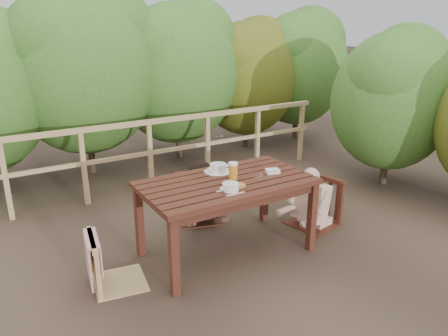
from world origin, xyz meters
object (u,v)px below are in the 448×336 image
woman (198,172)px  tumbler (260,178)px  beer_glass (233,171)px  bread_roll (241,186)px  butter_tub (272,172)px  chair_left (116,236)px  soup_far (218,168)px  table (227,218)px  soup_near (230,188)px  diner_right (318,176)px  chair_right (315,183)px  chair_far (199,179)px

woman → tumbler: 1.07m
tumbler → beer_glass: bearing=135.8°
bread_roll → butter_tub: 0.53m
tumbler → woman: bearing=98.1°
beer_glass → tumbler: (0.19, -0.19, -0.05)m
chair_left → soup_far: bearing=-69.4°
table → tumbler: tumbler is taller
bread_roll → beer_glass: bearing=73.2°
chair_left → butter_tub: (1.64, -0.09, 0.33)m
soup_near → butter_tub: size_ratio=1.92×
soup_far → chair_left: bearing=-168.2°
table → butter_tub: 0.66m
diner_right → soup_far: 1.21m
chair_right → butter_tub: chair_right is taller
bread_roll → diner_right: bearing=11.9°
chair_left → beer_glass: size_ratio=5.26×
soup_near → tumbler: (0.39, 0.07, -0.01)m
chair_far → woman: woman is taller
chair_left → bread_roll: chair_left is taller
chair_right → table: bearing=-100.0°
table → chair_right: chair_right is taller
soup_near → tumbler: bearing=10.0°
chair_far → woman: 0.08m
diner_right → soup_far: bearing=66.6°
table → butter_tub: size_ratio=12.24×
woman → chair_right: bearing=157.8°
chair_left → bread_roll: size_ratio=8.46×
soup_near → soup_far: soup_far is taller
table → beer_glass: (0.08, 0.02, 0.48)m
chair_far → soup_far: bearing=-80.9°
table → chair_right: size_ratio=1.63×
butter_tub → chair_left: bearing=-164.7°
chair_left → tumbler: (1.40, -0.20, 0.34)m
chair_far → soup_far: 0.64m
table → butter_tub: bearing=-6.8°
diner_right → beer_glass: 1.18m
bread_roll → chair_far: bearing=83.4°
table → soup_near: (-0.11, -0.24, 0.43)m
table → diner_right: bearing=1.0°
table → bread_roll: size_ratio=14.88×
chair_left → bread_roll: bearing=-94.3°
soup_near → bread_roll: 0.12m
diner_right → bread_roll: diner_right is taller
bread_roll → soup_far: bearing=83.6°
bread_roll → chair_right: bearing=12.2°
chair_far → soup_near: size_ratio=3.91×
soup_far → butter_tub: soup_far is taller
soup_near → chair_left: bearing=165.1°
chair_right → bread_roll: (-1.19, -0.26, 0.29)m
soup_near → chair_far: bearing=77.5°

